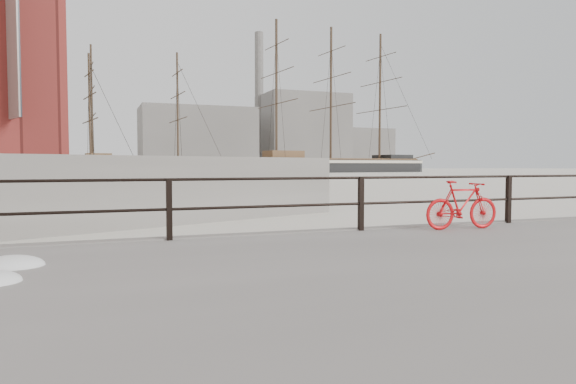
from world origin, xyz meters
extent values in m
plane|color=white|center=(0.00, 0.00, 0.00)|extent=(400.00, 400.00, 0.00)
imported|color=red|center=(-1.64, -0.69, 0.81)|extent=(1.54, 0.33, 0.92)
ellipsoid|color=white|center=(-9.07, -1.68, 0.48)|extent=(0.75, 0.59, 0.27)
cube|color=gray|center=(20.00, 140.00, 9.00)|extent=(32.00, 18.00, 18.00)
cube|color=gray|center=(55.00, 145.00, 12.00)|extent=(26.00, 20.00, 24.00)
cube|color=gray|center=(78.00, 150.00, 7.00)|extent=(20.00, 16.00, 14.00)
cylinder|color=gray|center=(42.00, 150.00, 22.00)|extent=(2.80, 2.80, 44.00)
camera|label=1|loc=(-8.12, -8.54, 1.56)|focal=32.00mm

